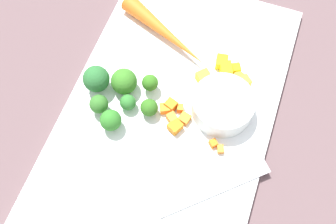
% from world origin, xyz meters
% --- Properties ---
extents(ground_plane, '(4.00, 4.00, 0.00)m').
position_xyz_m(ground_plane, '(0.00, 0.00, 0.00)').
color(ground_plane, '#5E494B').
extents(cutting_board, '(0.53, 0.32, 0.01)m').
position_xyz_m(cutting_board, '(0.00, 0.00, 0.01)').
color(cutting_board, white).
rests_on(cutting_board, ground_plane).
extents(prep_bowl, '(0.09, 0.09, 0.04)m').
position_xyz_m(prep_bowl, '(0.03, -0.08, 0.03)').
color(prep_bowl, white).
rests_on(prep_bowl, cutting_board).
extents(whole_carrot, '(0.10, 0.17, 0.03)m').
position_xyz_m(whole_carrot, '(0.13, 0.05, 0.03)').
color(whole_carrot, orange).
rests_on(whole_carrot, cutting_board).
extents(carrot_dice_0, '(0.02, 0.02, 0.01)m').
position_xyz_m(carrot_dice_0, '(0.00, -0.03, 0.02)').
color(carrot_dice_0, orange).
rests_on(carrot_dice_0, cutting_board).
extents(carrot_dice_1, '(0.02, 0.02, 0.02)m').
position_xyz_m(carrot_dice_1, '(-0.02, -0.02, 0.02)').
color(carrot_dice_1, orange).
rests_on(carrot_dice_1, cutting_board).
extents(carrot_dice_2, '(0.02, 0.02, 0.01)m').
position_xyz_m(carrot_dice_2, '(-0.02, -0.08, 0.02)').
color(carrot_dice_2, orange).
rests_on(carrot_dice_2, cutting_board).
extents(carrot_dice_3, '(0.02, 0.02, 0.02)m').
position_xyz_m(carrot_dice_3, '(-0.01, -0.01, 0.02)').
color(carrot_dice_3, orange).
rests_on(carrot_dice_3, cutting_board).
extents(carrot_dice_4, '(0.01, 0.01, 0.01)m').
position_xyz_m(carrot_dice_4, '(-0.03, -0.09, 0.02)').
color(carrot_dice_4, orange).
rests_on(carrot_dice_4, cutting_board).
extents(carrot_dice_5, '(0.02, 0.02, 0.01)m').
position_xyz_m(carrot_dice_5, '(0.01, 0.01, 0.02)').
color(carrot_dice_5, orange).
rests_on(carrot_dice_5, cutting_board).
extents(carrot_dice_6, '(0.01, 0.01, 0.01)m').
position_xyz_m(carrot_dice_6, '(0.01, -0.01, 0.02)').
color(carrot_dice_6, orange).
rests_on(carrot_dice_6, cutting_board).
extents(carrot_dice_7, '(0.02, 0.02, 0.02)m').
position_xyz_m(carrot_dice_7, '(0.01, -0.00, 0.02)').
color(carrot_dice_7, orange).
rests_on(carrot_dice_7, cutting_board).
extents(pepper_dice_0, '(0.02, 0.02, 0.01)m').
position_xyz_m(pepper_dice_0, '(0.11, -0.08, 0.02)').
color(pepper_dice_0, yellow).
rests_on(pepper_dice_0, cutting_board).
extents(pepper_dice_1, '(0.03, 0.03, 0.02)m').
position_xyz_m(pepper_dice_1, '(0.10, -0.06, 0.02)').
color(pepper_dice_1, yellow).
rests_on(pepper_dice_1, cutting_board).
extents(pepper_dice_2, '(0.03, 0.03, 0.02)m').
position_xyz_m(pepper_dice_2, '(0.08, -0.03, 0.02)').
color(pepper_dice_2, yellow).
rests_on(pepper_dice_2, cutting_board).
extents(pepper_dice_3, '(0.02, 0.02, 0.01)m').
position_xyz_m(pepper_dice_3, '(0.10, -0.09, 0.02)').
color(pepper_dice_3, yellow).
rests_on(pepper_dice_3, cutting_board).
extents(pepper_dice_4, '(0.02, 0.02, 0.02)m').
position_xyz_m(pepper_dice_4, '(0.11, -0.05, 0.02)').
color(pepper_dice_4, yellow).
rests_on(pepper_dice_4, cutting_board).
extents(pepper_dice_5, '(0.02, 0.02, 0.01)m').
position_xyz_m(pepper_dice_5, '(0.09, -0.10, 0.02)').
color(pepper_dice_5, yellow).
rests_on(pepper_dice_5, cutting_board).
extents(broccoli_floret_0, '(0.03, 0.03, 0.04)m').
position_xyz_m(broccoli_floret_0, '(-0.05, 0.07, 0.03)').
color(broccoli_floret_0, '#96BE63').
rests_on(broccoli_floret_0, cutting_board).
extents(broccoli_floret_1, '(0.03, 0.03, 0.03)m').
position_xyz_m(broccoli_floret_1, '(-0.01, 0.03, 0.03)').
color(broccoli_floret_1, '#85B267').
rests_on(broccoli_floret_1, cutting_board).
extents(broccoli_floret_2, '(0.03, 0.03, 0.03)m').
position_xyz_m(broccoli_floret_2, '(-0.03, 0.10, 0.03)').
color(broccoli_floret_2, '#8EB75C').
rests_on(broccoli_floret_2, cutting_board).
extents(broccoli_floret_3, '(0.04, 0.04, 0.04)m').
position_xyz_m(broccoli_floret_3, '(0.02, 0.08, 0.03)').
color(broccoli_floret_3, '#83BD55').
rests_on(broccoli_floret_3, cutting_board).
extents(broccoli_floret_4, '(0.03, 0.03, 0.03)m').
position_xyz_m(broccoli_floret_4, '(-0.01, 0.06, 0.03)').
color(broccoli_floret_4, '#84C067').
rests_on(broccoli_floret_4, cutting_board).
extents(broccoli_floret_5, '(0.03, 0.03, 0.03)m').
position_xyz_m(broccoli_floret_5, '(0.03, 0.04, 0.03)').
color(broccoli_floret_5, '#89AB5C').
rests_on(broccoli_floret_5, cutting_board).
extents(broccoli_floret_6, '(0.04, 0.04, 0.05)m').
position_xyz_m(broccoli_floret_6, '(0.01, 0.12, 0.04)').
color(broccoli_floret_6, '#96BC6B').
rests_on(broccoli_floret_6, cutting_board).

